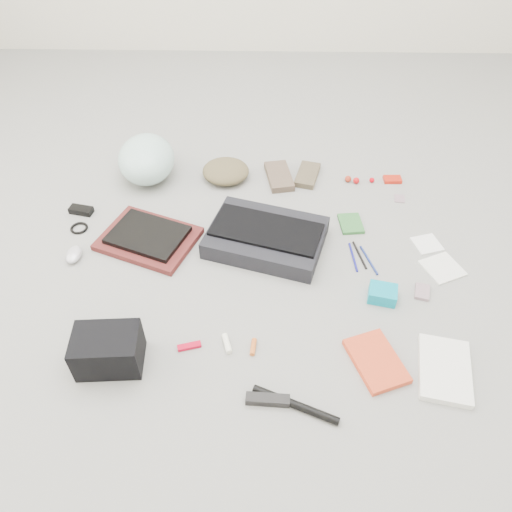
{
  "coord_description": "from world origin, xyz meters",
  "views": [
    {
      "loc": [
        0.03,
        -1.35,
        1.41
      ],
      "look_at": [
        0.0,
        0.0,
        0.05
      ],
      "focal_mm": 35.0,
      "sensor_mm": 36.0,
      "label": 1
    }
  ],
  "objects_px": {
    "messenger_bag": "(266,238)",
    "bike_helmet": "(146,159)",
    "book_red": "(376,361)",
    "accordion_wallet": "(382,294)",
    "camera_bag": "(108,350)",
    "laptop": "(148,235)"
  },
  "relations": [
    {
      "from": "laptop",
      "to": "bike_helmet",
      "type": "distance_m",
      "value": 0.46
    },
    {
      "from": "bike_helmet",
      "to": "book_red",
      "type": "relative_size",
      "value": 1.51
    },
    {
      "from": "camera_bag",
      "to": "messenger_bag",
      "type": "bearing_deg",
      "value": 44.84
    },
    {
      "from": "messenger_bag",
      "to": "book_red",
      "type": "xyz_separation_m",
      "value": [
        0.36,
        -0.56,
        -0.03
      ]
    },
    {
      "from": "camera_bag",
      "to": "accordion_wallet",
      "type": "distance_m",
      "value": 0.97
    },
    {
      "from": "accordion_wallet",
      "to": "messenger_bag",
      "type": "bearing_deg",
      "value": 159.4
    },
    {
      "from": "messenger_bag",
      "to": "book_red",
      "type": "distance_m",
      "value": 0.67
    },
    {
      "from": "laptop",
      "to": "camera_bag",
      "type": "xyz_separation_m",
      "value": [
        -0.02,
        -0.58,
        0.03
      ]
    },
    {
      "from": "laptop",
      "to": "book_red",
      "type": "xyz_separation_m",
      "value": [
        0.85,
        -0.56,
        -0.02
      ]
    },
    {
      "from": "laptop",
      "to": "bike_helmet",
      "type": "height_order",
      "value": "bike_helmet"
    },
    {
      "from": "messenger_bag",
      "to": "bike_helmet",
      "type": "height_order",
      "value": "bike_helmet"
    },
    {
      "from": "laptop",
      "to": "camera_bag",
      "type": "bearing_deg",
      "value": -70.3
    },
    {
      "from": "camera_bag",
      "to": "book_red",
      "type": "xyz_separation_m",
      "value": [
        0.87,
        0.01,
        -0.06
      ]
    },
    {
      "from": "bike_helmet",
      "to": "book_red",
      "type": "xyz_separation_m",
      "value": [
        0.92,
        -1.01,
        -0.09
      ]
    },
    {
      "from": "book_red",
      "to": "accordion_wallet",
      "type": "height_order",
      "value": "accordion_wallet"
    },
    {
      "from": "laptop",
      "to": "accordion_wallet",
      "type": "bearing_deg",
      "value": 4.24
    },
    {
      "from": "camera_bag",
      "to": "accordion_wallet",
      "type": "height_order",
      "value": "camera_bag"
    },
    {
      "from": "messenger_bag",
      "to": "camera_bag",
      "type": "distance_m",
      "value": 0.76
    },
    {
      "from": "laptop",
      "to": "camera_bag",
      "type": "height_order",
      "value": "camera_bag"
    },
    {
      "from": "laptop",
      "to": "accordion_wallet",
      "type": "relative_size",
      "value": 2.92
    },
    {
      "from": "laptop",
      "to": "accordion_wallet",
      "type": "xyz_separation_m",
      "value": [
        0.91,
        -0.29,
        -0.01
      ]
    },
    {
      "from": "messenger_bag",
      "to": "accordion_wallet",
      "type": "bearing_deg",
      "value": -16.45
    }
  ]
}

